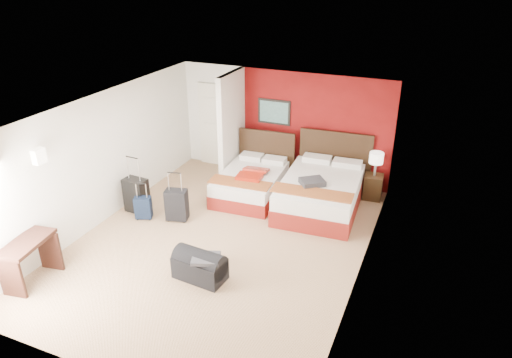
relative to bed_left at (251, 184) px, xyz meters
The scene contains 17 objects.
ground 1.96m from the bed_left, 82.66° to the right, with size 6.50×6.50×0.00m, color tan.
room_walls 1.60m from the bed_left, 156.37° to the right, with size 5.02×6.52×2.50m.
red_accent_panel 1.91m from the bed_left, 52.60° to the left, with size 3.50×0.04×2.50m, color maroon.
partition_wall 1.41m from the bed_left, 137.68° to the left, with size 0.12×1.20×2.50m, color silver.
entry_door 2.11m from the bed_left, 139.68° to the left, with size 0.82×0.06×2.05m, color silver.
bed_left is the anchor object (origin of this frame).
bed_right 1.55m from the bed_left, ahead, with size 1.53×2.19×0.66m, color silver.
red_suitcase_open 0.35m from the bed_left, 45.00° to the right, with size 0.52×0.72×0.09m, color #9E1E0D.
jacket_bundle 1.53m from the bed_left, 10.32° to the right, with size 0.46×0.37×0.11m, color #323337.
nightstand 2.64m from the bed_left, 20.30° to the left, with size 0.38×0.38×0.53m, color #311F10.
table_lamp 2.69m from the bed_left, 20.30° to the left, with size 0.29×0.29×0.52m, color white.
suitcase_black 2.41m from the bed_left, 139.68° to the right, with size 0.47×0.29×0.71m, color black.
suitcase_charcoal 1.78m from the bed_left, 121.04° to the right, with size 0.42×0.26×0.62m, color black.
suitcase_navy 2.34m from the bed_left, 131.87° to the right, with size 0.32×0.19×0.44m, color #101C32.
duffel_bag 3.02m from the bed_left, 82.32° to the right, with size 0.83×0.44×0.42m, color black.
jacket_draped 3.10m from the bed_left, 79.69° to the right, with size 0.43×0.36×0.06m, color #3A3A3F.
desk 4.57m from the bed_left, 115.93° to the right, with size 0.46×0.91×0.76m, color black.
Camera 1 is at (3.37, -6.40, 4.69)m, focal length 32.63 mm.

